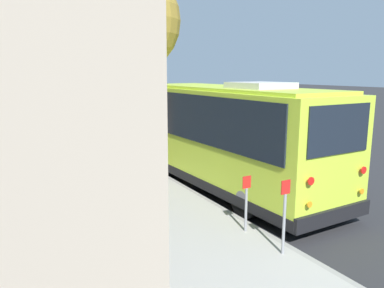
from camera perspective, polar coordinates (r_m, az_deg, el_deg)
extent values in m
plane|color=#28282B|center=(12.17, 9.30, -7.13)|extent=(160.00, 160.00, 0.00)
cube|color=#A3A099|center=(10.42, -6.94, -9.75)|extent=(80.00, 3.32, 0.15)
cube|color=gray|center=(11.13, 1.44, -8.31)|extent=(80.00, 0.14, 0.15)
cube|color=#BCDB38|center=(12.04, 5.44, 1.31)|extent=(8.45, 2.74, 2.92)
cube|color=black|center=(12.33, 5.33, -4.75)|extent=(8.50, 2.79, 0.28)
cube|color=black|center=(11.95, 5.49, 4.34)|extent=(7.77, 2.81, 1.40)
cube|color=black|center=(15.54, -3.70, 5.87)|extent=(0.10, 2.16, 1.47)
cube|color=black|center=(8.91, 21.59, 2.07)|extent=(0.10, 1.98, 1.12)
cube|color=black|center=(15.49, -3.73, 8.37)|extent=(0.10, 1.78, 0.22)
cube|color=#BCDB38|center=(11.88, 5.57, 8.45)|extent=(7.93, 2.50, 0.10)
cube|color=silver|center=(10.71, 10.34, 8.71)|extent=(1.58, 1.45, 0.20)
cube|color=black|center=(15.84, -3.65, -1.06)|extent=(0.18, 2.49, 0.36)
cube|color=black|center=(9.40, 20.82, -10.24)|extent=(0.18, 2.49, 0.36)
cylinder|color=red|center=(8.41, 17.68, -5.41)|extent=(0.04, 0.18, 0.18)
cylinder|color=orange|center=(8.57, 17.48, -8.79)|extent=(0.03, 0.14, 0.14)
cylinder|color=red|center=(9.78, 24.69, -3.65)|extent=(0.04, 0.18, 0.18)
cylinder|color=orange|center=(9.91, 24.45, -6.59)|extent=(0.03, 0.14, 0.14)
cube|color=white|center=(15.50, -6.45, -0.73)|extent=(0.05, 0.32, 0.18)
cube|color=white|center=(16.22, -1.12, -0.14)|extent=(0.05, 0.32, 0.18)
cube|color=black|center=(14.68, -8.09, 6.59)|extent=(0.06, 0.10, 0.24)
cylinder|color=black|center=(13.83, -4.35, -2.62)|extent=(1.03, 0.33, 1.02)
cylinder|color=slate|center=(13.83, -4.35, -2.62)|extent=(0.47, 0.34, 0.46)
cylinder|color=black|center=(14.88, 3.14, -1.64)|extent=(1.03, 0.33, 1.02)
cylinder|color=slate|center=(14.88, 3.14, -1.64)|extent=(0.47, 0.34, 0.46)
cylinder|color=black|center=(9.89, 8.24, -8.25)|extent=(1.03, 0.33, 1.02)
cylinder|color=slate|center=(9.89, 8.24, -8.25)|extent=(0.47, 0.34, 0.46)
cylinder|color=black|center=(11.31, 16.87, -6.15)|extent=(1.03, 0.33, 1.02)
cylinder|color=slate|center=(11.31, 16.87, -6.15)|extent=(0.47, 0.34, 0.46)
cube|color=#A8AAAF|center=(23.10, -12.07, 2.58)|extent=(4.51, 1.99, 0.65)
cube|color=black|center=(22.92, -12.07, 3.95)|extent=(2.18, 1.58, 0.48)
cube|color=#A8AAAF|center=(22.89, -12.09, 4.54)|extent=(2.10, 1.54, 0.05)
cube|color=black|center=(25.29, -13.12, 2.72)|extent=(0.21, 1.60, 0.20)
cube|color=black|center=(21.00, -10.77, 1.19)|extent=(0.21, 1.60, 0.20)
cylinder|color=black|center=(24.34, -14.47, 2.51)|extent=(0.68, 0.25, 0.67)
cylinder|color=slate|center=(24.34, -14.47, 2.51)|extent=(0.32, 0.24, 0.30)
cylinder|color=black|center=(24.63, -11.04, 2.75)|extent=(0.68, 0.25, 0.67)
cylinder|color=slate|center=(24.63, -11.04, 2.75)|extent=(0.32, 0.24, 0.30)
cylinder|color=black|center=(21.64, -13.21, 1.56)|extent=(0.68, 0.25, 0.67)
cylinder|color=slate|center=(21.64, -13.21, 1.56)|extent=(0.32, 0.24, 0.30)
cylinder|color=black|center=(21.96, -9.38, 1.84)|extent=(0.68, 0.25, 0.67)
cylinder|color=slate|center=(21.96, -9.38, 1.84)|extent=(0.32, 0.24, 0.30)
cube|color=#19234C|center=(29.75, -15.73, 4.16)|extent=(4.42, 1.89, 0.61)
cube|color=black|center=(29.58, -15.72, 5.19)|extent=(2.12, 1.56, 0.48)
cube|color=#19234C|center=(29.56, -15.75, 5.66)|extent=(2.04, 1.52, 0.05)
cube|color=black|center=(31.89, -16.75, 4.16)|extent=(0.14, 1.67, 0.20)
cube|color=black|center=(27.66, -14.50, 3.32)|extent=(0.14, 1.67, 0.20)
cylinder|color=black|center=(30.90, -17.80, 4.01)|extent=(0.62, 0.22, 0.62)
cylinder|color=slate|center=(30.90, -17.80, 4.01)|extent=(0.29, 0.23, 0.28)
cylinder|color=black|center=(31.29, -14.99, 4.23)|extent=(0.62, 0.22, 0.62)
cylinder|color=slate|center=(31.29, -14.99, 4.23)|extent=(0.29, 0.23, 0.28)
cylinder|color=black|center=(28.24, -16.51, 3.47)|extent=(0.62, 0.22, 0.62)
cylinder|color=slate|center=(28.24, -16.51, 3.47)|extent=(0.29, 0.23, 0.28)
cylinder|color=black|center=(28.67, -13.47, 3.73)|extent=(0.62, 0.22, 0.62)
cylinder|color=slate|center=(28.67, -13.47, 3.73)|extent=(0.29, 0.23, 0.28)
cube|color=silver|center=(35.96, -18.12, 5.13)|extent=(4.13, 1.81, 0.61)
cube|color=black|center=(35.81, -18.14, 5.99)|extent=(1.97, 1.54, 0.48)
cube|color=silver|center=(35.79, -18.17, 6.37)|extent=(1.89, 1.50, 0.05)
cube|color=black|center=(38.01, -18.65, 5.07)|extent=(0.10, 1.69, 0.20)
cube|color=black|center=(33.94, -17.49, 4.51)|extent=(0.10, 1.69, 0.20)
cylinder|color=black|center=(37.12, -19.67, 4.97)|extent=(0.62, 0.21, 0.62)
cylinder|color=slate|center=(37.12, -19.67, 4.97)|extent=(0.28, 0.22, 0.28)
cylinder|color=black|center=(37.38, -17.24, 5.15)|extent=(0.62, 0.21, 0.62)
cylinder|color=slate|center=(37.38, -17.24, 5.15)|extent=(0.28, 0.22, 0.28)
cylinder|color=black|center=(34.57, -19.04, 4.61)|extent=(0.62, 0.21, 0.62)
cylinder|color=slate|center=(34.57, -19.04, 4.61)|extent=(0.28, 0.22, 0.28)
cylinder|color=black|center=(34.85, -16.44, 4.81)|extent=(0.62, 0.21, 0.62)
cylinder|color=slate|center=(34.85, -16.44, 4.81)|extent=(0.28, 0.22, 0.28)
cylinder|color=brown|center=(13.88, -9.30, 4.30)|extent=(0.48, 0.48, 4.05)
sphere|color=olive|center=(13.90, -9.74, 18.00)|extent=(3.68, 3.68, 3.68)
cylinder|color=gray|center=(7.78, 13.83, -11.79)|extent=(0.06, 0.06, 1.25)
cube|color=red|center=(7.53, 14.10, -6.39)|extent=(0.02, 0.22, 0.28)
cylinder|color=gray|center=(8.71, 8.22, -9.89)|extent=(0.06, 0.06, 1.03)
cube|color=red|center=(8.50, 8.34, -5.77)|extent=(0.02, 0.22, 0.28)
cylinder|color=gold|center=(16.96, -11.49, -0.41)|extent=(0.22, 0.22, 0.65)
sphere|color=gold|center=(16.89, -11.53, 0.87)|extent=(0.20, 0.20, 0.20)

